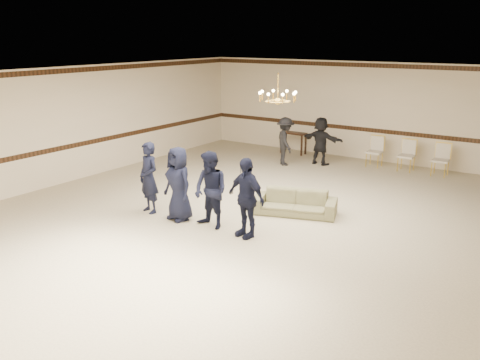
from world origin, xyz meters
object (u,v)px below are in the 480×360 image
object	(u,v)px
settee	(295,203)
banquet_chair_mid	(406,156)
boy_a	(149,178)
boy_b	(178,184)
adult_mid	(321,141)
console_table	(293,143)
boy_c	(211,190)
adult_left	(285,141)
banquet_chair_right	(441,160)
boy_d	(246,198)
banquet_chair_left	(375,152)
chandelier	(278,87)

from	to	relation	value
settee	banquet_chair_mid	world-z (taller)	banquet_chair_mid
boy_a	boy_b	world-z (taller)	same
boy_b	adult_mid	bearing A→B (deg)	101.20
console_table	boy_a	bearing A→B (deg)	-86.00
boy_c	console_table	xyz separation A→B (m)	(-1.99, 7.37, -0.46)
adult_left	settee	bearing A→B (deg)	168.32
adult_left	adult_mid	xyz separation A→B (m)	(0.90, 0.70, 0.00)
settee	adult_mid	bearing A→B (deg)	90.60
settee	banquet_chair_mid	size ratio (longest dim) A/B	2.00
banquet_chair_right	adult_left	bearing A→B (deg)	-166.56
boy_d	adult_mid	size ratio (longest dim) A/B	1.09
boy_a	boy_d	size ratio (longest dim) A/B	1.00
banquet_chair_right	console_table	xyz separation A→B (m)	(-5.00, 0.20, -0.10)
settee	adult_mid	world-z (taller)	adult_mid
boy_d	adult_left	distance (m)	6.24
banquet_chair_left	console_table	distance (m)	3.01
chandelier	banquet_chair_right	world-z (taller)	chandelier
boy_c	banquet_chair_left	size ratio (longest dim) A/B	1.76
boy_b	adult_left	size ratio (longest dim) A/B	1.09
boy_a	banquet_chair_left	size ratio (longest dim) A/B	1.76
boy_d	boy_a	bearing A→B (deg)	-166.42
boy_a	settee	distance (m)	3.43
boy_a	boy_d	distance (m)	2.70
boy_d	adult_left	world-z (taller)	boy_d
boy_a	boy_c	distance (m)	1.80
boy_b	boy_c	world-z (taller)	same
banquet_chair_mid	banquet_chair_right	xyz separation A→B (m)	(1.00, 0.00, 0.00)
adult_mid	console_table	distance (m)	1.75
settee	banquet_chair_left	size ratio (longest dim) A/B	2.00
banquet_chair_left	banquet_chair_mid	size ratio (longest dim) A/B	1.00
boy_a	boy_d	bearing A→B (deg)	15.14
chandelier	adult_mid	size ratio (longest dim) A/B	0.61
boy_b	banquet_chair_right	xyz separation A→B (m)	(3.91, 7.17, -0.36)
boy_a	settee	bearing A→B (deg)	46.73
boy_c	banquet_chair_right	size ratio (longest dim) A/B	1.76
adult_left	banquet_chair_right	bearing A→B (deg)	-116.45
boy_a	adult_left	size ratio (longest dim) A/B	1.09
chandelier	boy_b	size ratio (longest dim) A/B	0.56
boy_c	adult_mid	distance (m)	6.50
chandelier	boy_d	xyz separation A→B (m)	(0.45, -1.99, -2.04)
adult_mid	boy_a	bearing A→B (deg)	85.56
boy_c	banquet_chair_left	world-z (taller)	boy_c
boy_b	banquet_chair_left	distance (m)	7.43
adult_mid	banquet_chair_mid	xyz separation A→B (m)	(2.54, 0.69, -0.29)
boy_c	banquet_chair_right	bearing A→B (deg)	77.07
settee	adult_mid	xyz separation A→B (m)	(-1.62, 4.71, 0.49)
adult_left	banquet_chair_left	size ratio (longest dim) A/B	1.61
boy_d	settee	xyz separation A→B (m)	(0.18, 1.77, -0.56)
adult_mid	boy_c	bearing A→B (deg)	101.32
settee	boy_b	bearing A→B (deg)	-156.58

